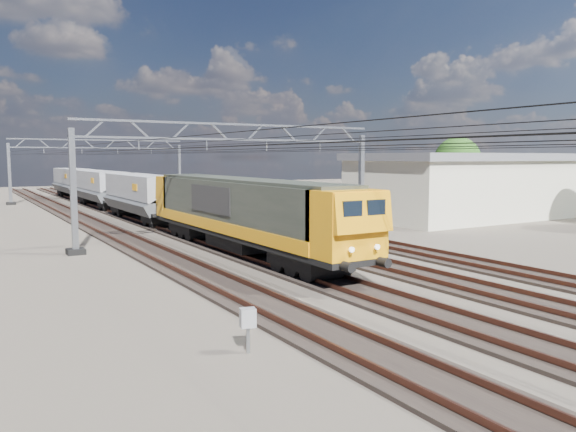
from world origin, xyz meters
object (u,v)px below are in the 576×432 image
catenary_gantry_far (101,167)px  tree_far (461,162)px  hopper_wagon_mid (101,186)px  hopper_wagon_third (74,181)px  locomotive (241,210)px  industrial_shed (464,185)px  trackside_cabinet (248,319)px  catenary_gantry_mid (238,177)px  hopper_wagon_lead (142,193)px

catenary_gantry_far → tree_far: bearing=-40.8°
catenary_gantry_far → tree_far: tree_far is taller
hopper_wagon_mid → hopper_wagon_third: (0.00, 14.20, 0.00)m
hopper_wagon_mid → locomotive: bearing=-90.0°
industrial_shed → tree_far: bearing=43.1°
catenary_gantry_far → tree_far: size_ratio=2.78×
catenary_gantry_far → trackside_cabinet: bearing=-99.0°
trackside_cabinet → industrial_shed: (30.54, 20.04, 1.82)m
catenary_gantry_mid → hopper_wagon_lead: 13.46m
hopper_wagon_mid → industrial_shed: size_ratio=0.70×
hopper_wagon_mid → trackside_cabinet: size_ratio=10.87×
catenary_gantry_mid → tree_far: 31.86m
hopper_wagon_lead → hopper_wagon_third: 28.40m
trackside_cabinet → tree_far: 47.93m
catenary_gantry_mid → trackside_cabinet: size_ratio=16.65×
catenary_gantry_far → industrial_shed: 40.51m
industrial_shed → tree_far: tree_far is taller
hopper_wagon_third → locomotive: bearing=-90.0°
locomotive → tree_far: (32.32, 14.28, 2.24)m
tree_far → locomotive: bearing=-156.2°
catenary_gantry_far → catenary_gantry_mid: bearing=-90.0°
catenary_gantry_mid → catenary_gantry_far: (0.00, 36.00, 0.00)m
hopper_wagon_third → trackside_cabinet: 60.01m
hopper_wagon_lead → hopper_wagon_third: bearing=90.0°
hopper_wagon_lead → industrial_shed: (24.00, -11.20, 0.49)m
trackside_cabinet → tree_far: bearing=49.4°
catenary_gantry_far → industrial_shed: (22.00, -34.00, -1.18)m
industrial_shed → tree_far: size_ratio=2.60×
trackside_cabinet → tree_far: size_ratio=0.17×
locomotive → industrial_shed: (24.00, 6.49, 0.40)m
locomotive → hopper_wagon_lead: 17.70m
catenary_gantry_far → hopper_wagon_mid: 8.98m
catenary_gantry_mid → locomotive: size_ratio=0.94×
locomotive → trackside_cabinet: bearing=-115.8°
trackside_cabinet → locomotive: bearing=78.0°
catenary_gantry_mid → tree_far: size_ratio=2.78×
catenary_gantry_mid → tree_far: (30.32, 9.79, 0.66)m
catenary_gantry_mid → locomotive: bearing=-114.0°
locomotive → hopper_wagon_third: bearing=90.0°
catenary_gantry_mid → hopper_wagon_mid: 27.53m
hopper_wagon_third → tree_far: 45.41m
hopper_wagon_third → tree_far: bearing=-44.6°
catenary_gantry_far → hopper_wagon_lead: bearing=-95.0°
catenary_gantry_mid → industrial_shed: 22.12m
hopper_wagon_third → tree_far: tree_far is taller
hopper_wagon_mid → hopper_wagon_third: bearing=90.0°
hopper_wagon_lead → hopper_wagon_third: same height
hopper_wagon_mid → tree_far: tree_far is taller
hopper_wagon_lead → hopper_wagon_mid: bearing=90.0°
tree_far → hopper_wagon_mid: bearing=151.4°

